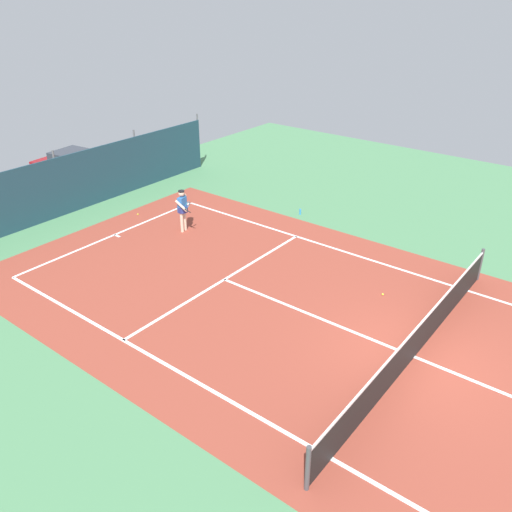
{
  "coord_description": "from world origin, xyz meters",
  "views": [
    {
      "loc": [
        -10.97,
        -3.44,
        8.5
      ],
      "look_at": [
        0.57,
        5.55,
        0.9
      ],
      "focal_mm": 37.07,
      "sensor_mm": 36.0,
      "label": 1
    }
  ],
  "objects_px": {
    "tennis_ball_midcourt": "(138,214)",
    "water_bottle": "(300,212)",
    "tennis_net": "(417,341)",
    "parked_car": "(77,170)",
    "tennis_player": "(183,208)",
    "tennis_ball_near_player": "(383,294)"
  },
  "relations": [
    {
      "from": "tennis_player",
      "to": "parked_car",
      "type": "bearing_deg",
      "value": -105.35
    },
    {
      "from": "tennis_net",
      "to": "tennis_ball_near_player",
      "type": "bearing_deg",
      "value": 40.98
    },
    {
      "from": "parked_car",
      "to": "tennis_ball_midcourt",
      "type": "bearing_deg",
      "value": -103.97
    },
    {
      "from": "tennis_player",
      "to": "tennis_ball_near_player",
      "type": "height_order",
      "value": "tennis_player"
    },
    {
      "from": "tennis_ball_midcourt",
      "to": "tennis_net",
      "type": "bearing_deg",
      "value": -98.22
    },
    {
      "from": "tennis_ball_midcourt",
      "to": "tennis_player",
      "type": "bearing_deg",
      "value": -88.86
    },
    {
      "from": "parked_car",
      "to": "tennis_player",
      "type": "bearing_deg",
      "value": -101.21
    },
    {
      "from": "tennis_player",
      "to": "tennis_ball_midcourt",
      "type": "relative_size",
      "value": 24.85
    },
    {
      "from": "parked_car",
      "to": "water_bottle",
      "type": "bearing_deg",
      "value": -77.46
    },
    {
      "from": "tennis_player",
      "to": "tennis_net",
      "type": "bearing_deg",
      "value": 67.97
    },
    {
      "from": "tennis_net",
      "to": "tennis_player",
      "type": "height_order",
      "value": "tennis_player"
    },
    {
      "from": "tennis_net",
      "to": "parked_car",
      "type": "distance_m",
      "value": 17.59
    },
    {
      "from": "tennis_net",
      "to": "tennis_player",
      "type": "relative_size",
      "value": 6.17
    },
    {
      "from": "tennis_ball_midcourt",
      "to": "water_bottle",
      "type": "height_order",
      "value": "water_bottle"
    },
    {
      "from": "water_bottle",
      "to": "tennis_ball_midcourt",
      "type": "bearing_deg",
      "value": 128.42
    },
    {
      "from": "tennis_ball_midcourt",
      "to": "water_bottle",
      "type": "bearing_deg",
      "value": -51.58
    },
    {
      "from": "tennis_ball_midcourt",
      "to": "tennis_ball_near_player",
      "type": "bearing_deg",
      "value": -87.72
    },
    {
      "from": "tennis_net",
      "to": "parked_car",
      "type": "xyz_separation_m",
      "value": [
        2.38,
        17.42,
        0.33
      ]
    },
    {
      "from": "tennis_player",
      "to": "water_bottle",
      "type": "xyz_separation_m",
      "value": [
        4.09,
        -2.61,
        -0.84
      ]
    },
    {
      "from": "tennis_player",
      "to": "tennis_ball_near_player",
      "type": "bearing_deg",
      "value": 81.2
    },
    {
      "from": "tennis_player",
      "to": "tennis_ball_midcourt",
      "type": "distance_m",
      "value": 2.77
    },
    {
      "from": "tennis_ball_near_player",
      "to": "tennis_ball_midcourt",
      "type": "xyz_separation_m",
      "value": [
        -0.43,
        10.73,
        0.0
      ]
    }
  ]
}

